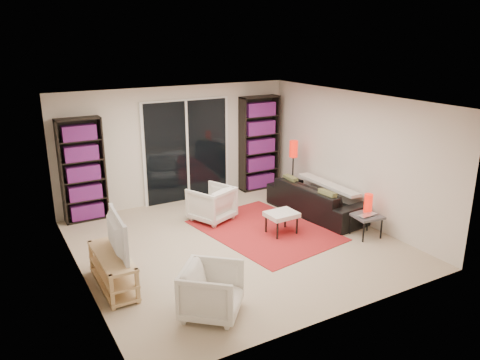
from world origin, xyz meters
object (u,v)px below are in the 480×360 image
Objects in this scene: armchair_back at (212,204)px; sofa at (316,199)px; side_table at (366,217)px; floor_lamp at (293,156)px; bookshelf_right at (259,143)px; bookshelf_left at (83,170)px; tv_stand at (113,270)px; armchair_front at (212,291)px; ottoman at (282,215)px.

sofa is at bearing 136.49° from armchair_back.
floor_lamp is at bearing 89.28° from side_table.
bookshelf_right is 2.07m from sofa.
floor_lamp is (0.24, -0.97, -0.09)m from bookshelf_right.
bookshelf_left is 1.53× the size of floor_lamp.
armchair_back is at bearing -146.27° from bookshelf_right.
floor_lamp reaches higher than side_table.
sofa is 2.89× the size of armchair_back.
bookshelf_left reaches higher than side_table.
sofa is (0.13, -1.92, -0.74)m from bookshelf_right.
floor_lamp is (2.03, 0.23, 0.63)m from armchair_back.
sofa reaches higher than side_table.
floor_lamp reaches higher than tv_stand.
armchair_front reaches higher than sofa.
floor_lamp is at bearing -13.38° from bookshelf_left.
bookshelf_left is 1.59× the size of tv_stand.
bookshelf_right is at bearing 67.11° from ottoman.
side_table is (0.21, -3.20, -0.70)m from bookshelf_right.
armchair_back is 1.34× the size of ottoman.
tv_stand is at bearing -146.09° from bookshelf_right.
armchair_back is 1.42m from ottoman.
ottoman is at bearing 145.93° from side_table.
bookshelf_right is at bearing -169.14° from armchair_back.
sofa is (4.21, 0.82, 0.04)m from tv_stand.
armchair_back is at bearing 14.69° from armchair_front.
side_table is at bearing -6.07° from tv_stand.
bookshelf_left is 3.77× the size of side_table.
armchair_back is at bearing -173.63° from floor_lamp.
armchair_back reaches higher than side_table.
bookshelf_left is 2.68× the size of armchair_back.
bookshelf_left reaches higher than tv_stand.
sofa is 1.28m from side_table.
bookshelf_right is 2.91× the size of armchair_front.
bookshelf_right is 4.98m from tv_stand.
bookshelf_right is 2.89× the size of armchair_back.
side_table is at bearing -35.45° from armchair_front.
bookshelf_right reaches higher than floor_lamp.
tv_stand is at bearing 173.93° from side_table.
bookshelf_left is 2.84m from tv_stand.
ottoman is at bearing 100.96° from armchair_back.
sofa is (3.98, -1.92, -0.67)m from bookshelf_left.
bookshelf_right is 3.28m from side_table.
ottoman is 0.43× the size of floor_lamp.
ottoman is 1.97m from floor_lamp.
bookshelf_left is at bearing 50.25° from armchair_front.
bookshelf_left reaches higher than armchair_back.
armchair_front is at bearing -128.35° from bookshelf_right.
floor_lamp is (0.11, 0.95, 0.65)m from sofa.
floor_lamp is at bearing 22.31° from tv_stand.
floor_lamp reaches higher than armchair_front.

